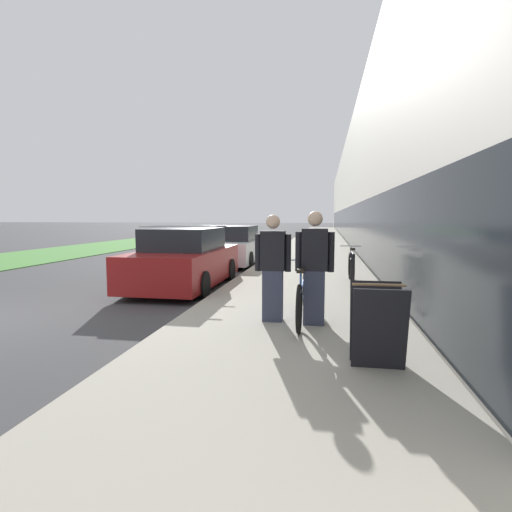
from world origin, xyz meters
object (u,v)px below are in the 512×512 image
bike_rack_hoop (353,268)px  cruiser_bike_nearest (351,267)px  parked_sedan_curbside (185,260)px  sandwich_board_sign (378,324)px  tandem_bicycle (302,296)px  person_rider (314,268)px  person_bystander (273,268)px  vintage_roadster_curbside (233,247)px

bike_rack_hoop → cruiser_bike_nearest: bearing=87.6°
parked_sedan_curbside → sandwich_board_sign: bearing=-51.4°
tandem_bicycle → person_rider: 0.59m
cruiser_bike_nearest → sandwich_board_sign: 5.62m
tandem_bicycle → parked_sedan_curbside: parked_sedan_curbside is taller
person_bystander → parked_sedan_curbside: 4.27m
person_bystander → parked_sedan_curbside: bearing=128.3°
person_rider → cruiser_bike_nearest: (0.80, 4.05, -0.48)m
tandem_bicycle → person_rider: bearing=-56.8°
tandem_bicycle → bike_rack_hoop: size_ratio=2.77×
person_rider → cruiser_bike_nearest: bearing=78.9°
sandwich_board_sign → vintage_roadster_curbside: 10.65m
bike_rack_hoop → sandwich_board_sign: size_ratio=0.94×
parked_sedan_curbside → cruiser_bike_nearest: bearing=8.6°
sandwich_board_sign → person_rider: bearing=114.8°
tandem_bicycle → cruiser_bike_nearest: cruiser_bike_nearest is taller
person_bystander → sandwich_board_sign: size_ratio=1.82×
bike_rack_hoop → cruiser_bike_nearest: cruiser_bike_nearest is taller
parked_sedan_curbside → vintage_roadster_curbside: bearing=89.0°
person_rider → parked_sedan_curbside: bearing=133.6°
tandem_bicycle → vintage_roadster_curbside: vintage_roadster_curbside is taller
person_rider → vintage_roadster_curbside: person_rider is taller
sandwich_board_sign → vintage_roadster_curbside: bearing=111.6°
tandem_bicycle → vintage_roadster_curbside: size_ratio=0.58×
tandem_bicycle → sandwich_board_sign: (0.91, -1.85, 0.08)m
tandem_bicycle → person_bystander: (-0.45, -0.20, 0.45)m
bike_rack_hoop → vintage_roadster_curbside: size_ratio=0.21×
tandem_bicycle → cruiser_bike_nearest: 3.89m
cruiser_bike_nearest → vintage_roadster_curbside: vintage_roadster_curbside is taller
person_bystander → cruiser_bike_nearest: (1.43, 3.96, -0.45)m
vintage_roadster_curbside → cruiser_bike_nearest: bearing=-47.1°
person_rider → person_bystander: bearing=171.7°
tandem_bicycle → sandwich_board_sign: size_ratio=2.60×
sandwich_board_sign → parked_sedan_curbside: size_ratio=0.22×
sandwich_board_sign → person_bystander: bearing=129.3°
person_rider → bike_rack_hoop: size_ratio=2.00×
cruiser_bike_nearest → person_rider: bearing=-101.1°
person_rider → vintage_roadster_curbside: 8.93m
tandem_bicycle → parked_sedan_curbside: bearing=134.4°
sandwich_board_sign → vintage_roadster_curbside: (-3.91, 9.90, 0.06)m
parked_sedan_curbside → vintage_roadster_curbside: size_ratio=1.03×
cruiser_bike_nearest → vintage_roadster_curbside: bearing=132.9°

